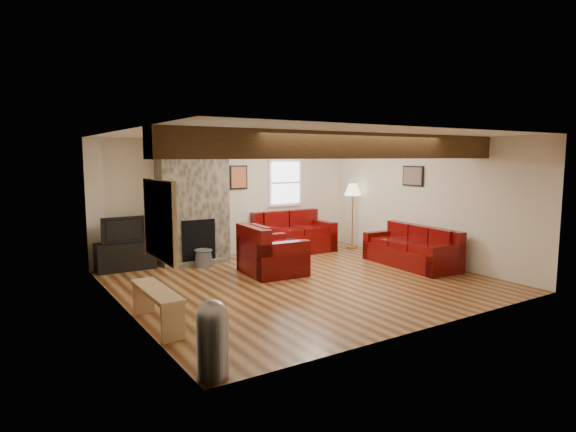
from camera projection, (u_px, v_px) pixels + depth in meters
The scene contains 18 objects.
room at pixel (303, 210), 8.20m from camera, with size 8.00×8.00×8.00m.
oak_beam at pixel (352, 146), 7.02m from camera, with size 6.00×0.36×0.38m, color #321E0F.
chimney_breast at pixel (193, 203), 9.75m from camera, with size 1.40×0.67×2.50m.
back_window at pixel (285, 183), 11.15m from camera, with size 0.90×0.08×1.10m, color white, non-canonical shape.
hatch_window at pixel (160, 220), 5.33m from camera, with size 0.08×1.00×0.90m, color #A98159, non-canonical shape.
ceiling_dome at pixel (316, 142), 9.29m from camera, with size 0.40×0.40×0.18m, color white, non-canonical shape.
artwork_back at pixel (239, 177), 10.49m from camera, with size 0.42×0.06×0.52m, color black, non-canonical shape.
artwork_right at pixel (413, 176), 9.97m from camera, with size 0.06×0.55×0.42m, color black, non-canonical shape.
sofa_three at pixel (411, 246), 9.51m from camera, with size 1.99×0.83×0.77m, color #4A0506, non-canonical shape.
loveseat at pixel (294, 232), 10.85m from camera, with size 1.71×0.98×0.91m, color #4A0506, non-canonical shape.
armchair_red at pixel (272, 249), 8.86m from camera, with size 1.12×0.98×0.90m, color #4A0506, non-canonical shape.
coffee_table at pixel (279, 252), 9.77m from camera, with size 0.91×0.91×0.47m.
tv_cabinet at pixel (125, 256), 9.15m from camera, with size 1.07×0.43×0.53m, color black.
television at pixel (124, 229), 9.09m from camera, with size 0.87×0.11×0.50m, color black.
floor_lamp at pixel (353, 193), 11.25m from camera, with size 0.39×0.39×1.52m.
pine_bench at pixel (157, 308), 6.10m from camera, with size 0.30×1.30×0.49m, color #A98159, non-canonical shape.
pedal_bin at pixel (213, 339), 4.66m from camera, with size 0.31×0.31×0.78m, color #A4A4AA, non-canonical shape.
coal_bucket at pixel (203, 258), 9.44m from camera, with size 0.37×0.37×0.35m, color slate, non-canonical shape.
Camera 1 is at (-4.62, -6.71, 2.15)m, focal length 30.00 mm.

